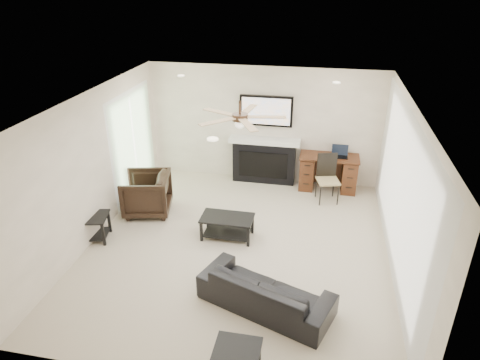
{
  "coord_description": "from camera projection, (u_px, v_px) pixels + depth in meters",
  "views": [
    {
      "loc": [
        1.19,
        -5.93,
        4.19
      ],
      "look_at": [
        -0.01,
        0.15,
        1.18
      ],
      "focal_mm": 32.0,
      "sensor_mm": 36.0,
      "label": 1
    }
  ],
  "objects": [
    {
      "name": "room_shell",
      "position": [
        252.0,
        154.0,
        6.57
      ],
      "size": [
        5.5,
        5.54,
        2.52
      ],
      "color": "beige",
      "rests_on": "ground"
    },
    {
      "name": "sofa",
      "position": [
        266.0,
        291.0,
        5.84
      ],
      "size": [
        1.98,
        1.32,
        0.54
      ],
      "primitive_type": "imported",
      "rotation": [
        0.0,
        0.0,
        2.79
      ],
      "color": "black",
      "rests_on": "ground"
    },
    {
      "name": "armchair",
      "position": [
        147.0,
        194.0,
        8.14
      ],
      "size": [
        1.03,
        1.01,
        0.79
      ],
      "primitive_type": "imported",
      "rotation": [
        0.0,
        0.0,
        -1.36
      ],
      "color": "black",
      "rests_on": "ground"
    },
    {
      "name": "coffee_table",
      "position": [
        227.0,
        227.0,
        7.44
      ],
      "size": [
        0.9,
        0.5,
        0.4
      ],
      "primitive_type": "cube",
      "rotation": [
        0.0,
        0.0,
        -0.0
      ],
      "color": "black",
      "rests_on": "ground"
    },
    {
      "name": "end_table_left",
      "position": [
        94.0,
        227.0,
        7.38
      ],
      "size": [
        0.6,
        0.6,
        0.45
      ],
      "primitive_type": "cube",
      "rotation": [
        0.0,
        0.0,
        0.23
      ],
      "color": "black",
      "rests_on": "ground"
    },
    {
      "name": "fireplace_unit",
      "position": [
        265.0,
        141.0,
        9.12
      ],
      "size": [
        1.52,
        0.34,
        1.91
      ],
      "primitive_type": "cube",
      "color": "black",
      "rests_on": "ground"
    },
    {
      "name": "desk",
      "position": [
        328.0,
        173.0,
        9.04
      ],
      "size": [
        1.22,
        0.56,
        0.76
      ],
      "primitive_type": "cube",
      "color": "#3B1A0E",
      "rests_on": "ground"
    },
    {
      "name": "desk_chair",
      "position": [
        328.0,
        179.0,
        8.51
      ],
      "size": [
        0.52,
        0.53,
        0.97
      ],
      "primitive_type": "cube",
      "rotation": [
        0.0,
        0.0,
        0.26
      ],
      "color": "black",
      "rests_on": "ground"
    },
    {
      "name": "laptop",
      "position": [
        340.0,
        152.0,
        8.77
      ],
      "size": [
        0.33,
        0.24,
        0.23
      ],
      "primitive_type": "cube",
      "color": "black",
      "rests_on": "desk"
    }
  ]
}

